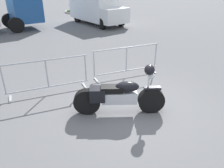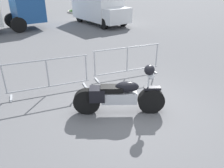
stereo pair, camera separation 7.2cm
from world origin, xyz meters
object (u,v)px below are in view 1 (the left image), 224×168
crowd_barrier_near (47,76)px  delivery_van (96,7)px  motorcycle (119,95)px  crowd_barrier_far (126,61)px

crowd_barrier_near → delivery_van: 11.14m
crowd_barrier_near → delivery_van: (5.81, 9.48, 0.68)m
crowd_barrier_near → delivery_van: bearing=58.5°
motorcycle → crowd_barrier_near: motorcycle is taller
motorcycle → crowd_barrier_far: (1.37, 1.93, 0.06)m
crowd_barrier_far → delivery_van: size_ratio=0.47×
motorcycle → crowd_barrier_far: bearing=80.2°
motorcycle → crowd_barrier_far: size_ratio=0.89×
crowd_barrier_near → crowd_barrier_far: bearing=0.0°
delivery_van → motorcycle: bearing=-31.5°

